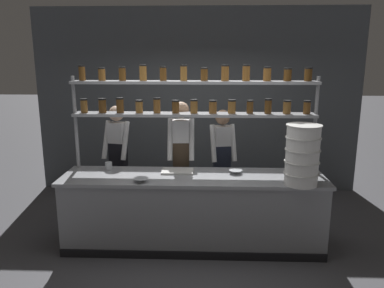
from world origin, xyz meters
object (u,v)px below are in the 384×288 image
(prep_bowl_center_front, at_px, (236,172))
(chef_center, at_px, (181,155))
(cutting_board, at_px, (178,171))
(spice_shelf_unit, at_px, (194,101))
(chef_left, at_px, (118,156))
(chef_right, at_px, (222,158))
(container_stack, at_px, (302,155))
(serving_cup_front, at_px, (109,166))
(prep_bowl_near_left, at_px, (141,180))

(prep_bowl_center_front, bearing_deg, chef_center, 147.48)
(chef_center, height_order, cutting_board, chef_center)
(spice_shelf_unit, xyz_separation_m, chef_left, (-1.10, 0.41, -0.83))
(chef_right, distance_m, container_stack, 1.40)
(spice_shelf_unit, distance_m, cutting_board, 0.92)
(chef_right, height_order, serving_cup_front, chef_right)
(chef_left, distance_m, cutting_board, 1.07)
(cutting_board, bearing_deg, serving_cup_front, 175.43)
(prep_bowl_center_front, bearing_deg, spice_shelf_unit, 156.96)
(spice_shelf_unit, distance_m, chef_center, 0.83)
(prep_bowl_near_left, bearing_deg, chef_right, 46.99)
(chef_right, relative_size, serving_cup_front, 16.15)
(prep_bowl_center_front, bearing_deg, prep_bowl_near_left, -161.79)
(chef_right, xyz_separation_m, container_stack, (0.85, -1.07, 0.33))
(chef_center, distance_m, cutting_board, 0.43)
(spice_shelf_unit, height_order, container_stack, spice_shelf_unit)
(chef_left, distance_m, chef_center, 0.93)
(prep_bowl_center_front, relative_size, serving_cup_front, 1.66)
(chef_left, xyz_separation_m, chef_right, (1.48, 0.06, -0.04))
(chef_right, distance_m, serving_cup_front, 1.59)
(cutting_board, bearing_deg, chef_center, 87.50)
(chef_center, xyz_separation_m, serving_cup_front, (-0.92, -0.35, -0.06))
(prep_bowl_center_front, bearing_deg, chef_right, 101.70)
(chef_right, xyz_separation_m, prep_bowl_near_left, (-0.98, -1.05, 0.01))
(chef_right, bearing_deg, chef_left, 170.58)
(chef_center, xyz_separation_m, prep_bowl_center_front, (0.71, -0.45, -0.09))
(container_stack, bearing_deg, spice_shelf_unit, 153.84)
(chef_center, xyz_separation_m, cutting_board, (-0.02, -0.42, -0.10))
(chef_right, bearing_deg, prep_bowl_center_front, -89.88)
(cutting_board, height_order, prep_bowl_center_front, prep_bowl_center_front)
(serving_cup_front, bearing_deg, container_stack, -11.87)
(chef_right, distance_m, prep_bowl_center_front, 0.70)
(cutting_board, distance_m, prep_bowl_center_front, 0.73)
(chef_right, bearing_deg, spice_shelf_unit, -141.14)
(chef_left, bearing_deg, prep_bowl_center_front, -9.03)
(chef_center, bearing_deg, prep_bowl_near_left, -118.06)
(container_stack, distance_m, serving_cup_front, 2.40)
(chef_center, bearing_deg, chef_right, 20.53)
(spice_shelf_unit, relative_size, chef_left, 1.84)
(chef_left, bearing_deg, container_stack, -11.32)
(spice_shelf_unit, xyz_separation_m, chef_right, (0.38, 0.46, -0.87))
(prep_bowl_near_left, bearing_deg, prep_bowl_center_front, 18.21)
(chef_center, bearing_deg, prep_bowl_center_front, -33.97)
(chef_center, height_order, prep_bowl_near_left, chef_center)
(chef_left, bearing_deg, cutting_board, -21.34)
(cutting_board, xyz_separation_m, serving_cup_front, (-0.90, 0.07, 0.04))
(cutting_board, relative_size, serving_cup_front, 3.97)
(prep_bowl_near_left, relative_size, prep_bowl_center_front, 1.03)
(prep_bowl_near_left, bearing_deg, serving_cup_front, 136.46)
(spice_shelf_unit, xyz_separation_m, serving_cup_front, (-1.10, -0.11, -0.84))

